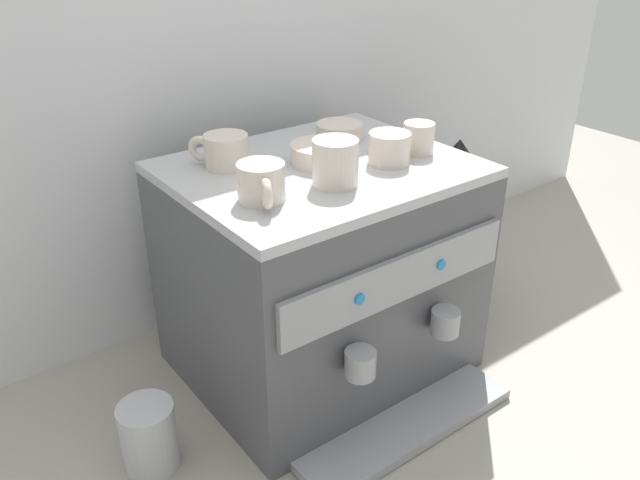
# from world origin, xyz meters

# --- Properties ---
(ground_plane) EXTENTS (4.00, 4.00, 0.00)m
(ground_plane) POSITION_xyz_m (0.00, 0.00, 0.00)
(ground_plane) COLOR #9E998E
(tiled_backsplash_wall) EXTENTS (2.80, 0.03, 1.17)m
(tiled_backsplash_wall) POSITION_xyz_m (0.00, 0.35, 0.58)
(tiled_backsplash_wall) COLOR silver
(tiled_backsplash_wall) RESTS_ON ground_plane
(espresso_machine) EXTENTS (0.56, 0.57, 0.47)m
(espresso_machine) POSITION_xyz_m (0.00, -0.00, 0.23)
(espresso_machine) COLOR #4C4C51
(espresso_machine) RESTS_ON ground_plane
(ceramic_cup_0) EXTENTS (0.06, 0.09, 0.06)m
(ceramic_cup_0) POSITION_xyz_m (0.20, -0.06, 0.50)
(ceramic_cup_0) COLOR beige
(ceramic_cup_0) RESTS_ON espresso_machine
(ceramic_cup_1) EXTENTS (0.11, 0.10, 0.08)m
(ceramic_cup_1) POSITION_xyz_m (-0.03, -0.09, 0.51)
(ceramic_cup_1) COLOR beige
(ceramic_cup_1) RESTS_ON espresso_machine
(ceramic_cup_2) EXTENTS (0.08, 0.11, 0.06)m
(ceramic_cup_2) POSITION_xyz_m (0.11, -0.07, 0.50)
(ceramic_cup_2) COLOR beige
(ceramic_cup_2) RESTS_ON espresso_machine
(ceramic_cup_3) EXTENTS (0.10, 0.11, 0.06)m
(ceramic_cup_3) POSITION_xyz_m (-0.15, 0.10, 0.50)
(ceramic_cup_3) COLOR beige
(ceramic_cup_3) RESTS_ON espresso_machine
(ceramic_cup_4) EXTENTS (0.08, 0.11, 0.07)m
(ceramic_cup_4) POSITION_xyz_m (-0.18, -0.08, 0.50)
(ceramic_cup_4) COLOR beige
(ceramic_cup_4) RESTS_ON espresso_machine
(ceramic_bowl_0) EXTENTS (0.10, 0.10, 0.03)m
(ceramic_bowl_0) POSITION_xyz_m (0.13, 0.10, 0.48)
(ceramic_bowl_0) COLOR beige
(ceramic_bowl_0) RESTS_ON espresso_machine
(ceramic_bowl_1) EXTENTS (0.12, 0.12, 0.04)m
(ceramic_bowl_1) POSITION_xyz_m (0.01, 0.01, 0.48)
(ceramic_bowl_1) COLOR beige
(ceramic_bowl_1) RESTS_ON espresso_machine
(coffee_grinder) EXTENTS (0.15, 0.15, 0.42)m
(coffee_grinder) POSITION_xyz_m (0.43, 0.03, 0.21)
(coffee_grinder) COLOR black
(coffee_grinder) RESTS_ON ground_plane
(milk_pitcher) EXTENTS (0.10, 0.10, 0.13)m
(milk_pitcher) POSITION_xyz_m (-0.43, -0.06, 0.07)
(milk_pitcher) COLOR #B7B7BC
(milk_pitcher) RESTS_ON ground_plane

